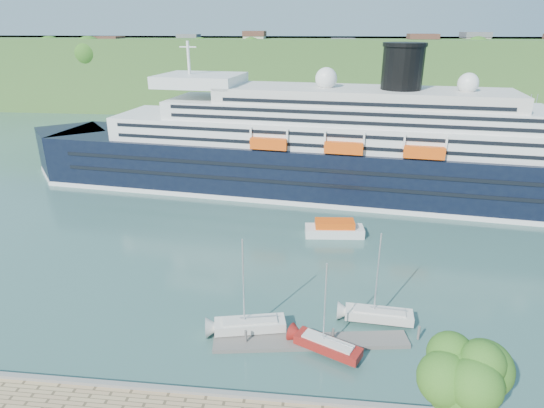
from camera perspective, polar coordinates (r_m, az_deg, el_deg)
The scene contains 10 objects.
ground at distance 39.68m, azimuth -0.95°, elevation -24.02°, with size 400.00×400.00×0.00m, color #2C4E48.
far_hillside at distance 173.34m, azimuth 5.19°, elevation 16.08°, with size 400.00×50.00×24.00m, color #2F5923.
quay_coping at distance 38.72m, azimuth -1.00°, elevation -23.04°, with size 220.00×0.50×0.30m, color slate.
cruise_ship at distance 79.92m, azimuth 6.59°, elevation 10.32°, with size 115.23×16.78×25.88m, color black, non-canonical shape.
promenade_tree at distance 33.77m, azimuth 22.38°, elevation -21.51°, with size 6.21×6.21×10.29m, color #255917, non-canonical shape.
floating_pontoon at distance 45.38m, azimuth 4.92°, elevation -16.83°, with size 18.58×2.27×0.41m, color slate, non-canonical shape.
sailboat_white_near at distance 43.81m, azimuth -2.88°, elevation -10.76°, with size 7.64×2.12×9.86m, color silver, non-canonical shape.
sailboat_red at distance 41.81m, azimuth 7.22°, elevation -13.45°, with size 6.91×1.92×8.93m, color maroon, non-canonical shape.
sailboat_white_far at distance 46.52m, azimuth 13.65°, elevation -9.51°, with size 7.43×2.06×9.60m, color silver, non-canonical shape.
tender_launch at distance 65.89m, azimuth 7.84°, elevation -3.00°, with size 8.43×2.88×2.33m, color #EB4E0D, non-canonical shape.
Camera 1 is at (3.59, -27.53, 28.35)m, focal length 30.00 mm.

